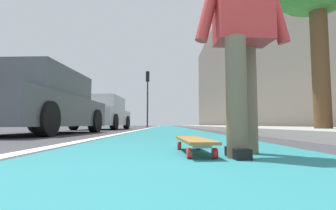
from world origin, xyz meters
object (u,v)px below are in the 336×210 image
(skater_person, at_px, (242,28))
(parked_car_near, at_px, (40,104))
(skateboard, at_px, (194,141))
(parked_car_mid, at_px, (103,114))
(traffic_light, at_px, (148,89))

(skater_person, distance_m, parked_car_near, 5.46)
(skateboard, distance_m, parked_car_mid, 10.22)
(skater_person, distance_m, parked_car_mid, 10.46)
(parked_car_near, bearing_deg, skateboard, -141.50)
(skater_person, relative_size, traffic_light, 0.36)
(parked_car_near, height_order, traffic_light, traffic_light)
(parked_car_near, height_order, parked_car_mid, parked_car_mid)
(parked_car_mid, relative_size, traffic_light, 0.93)
(skater_person, xyz_separation_m, parked_car_near, (4.16, 3.53, -0.22))
(skateboard, xyz_separation_m, parked_car_mid, (9.71, 3.15, 0.63))
(skateboard, height_order, traffic_light, traffic_light)
(skater_person, bearing_deg, skateboard, 66.62)
(skateboard, height_order, skater_person, skater_person)
(skateboard, distance_m, parked_car_near, 5.16)
(skater_person, xyz_separation_m, parked_car_mid, (9.86, 3.49, -0.22))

